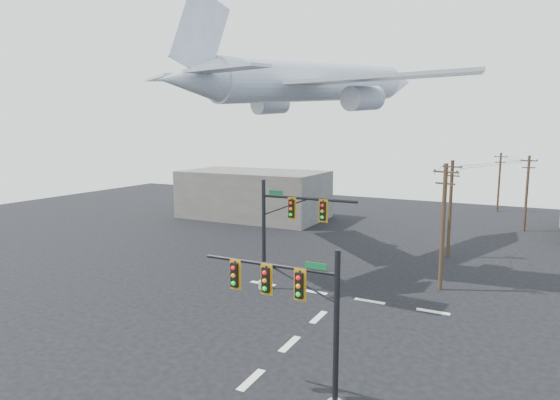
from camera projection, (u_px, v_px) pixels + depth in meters
The scene contains 11 objects.
ground at pixel (251, 380), 20.94m from camera, with size 120.00×120.00×0.00m, color black.
lane_markings at pixel (300, 334), 25.65m from camera, with size 14.00×21.20×0.01m.
signal_mast_near at pixel (300, 317), 18.53m from camera, with size 6.27×0.73×6.63m.
signal_mast_far at pixel (282, 233), 31.87m from camera, with size 7.11×0.85×7.76m.
utility_pole_a at pixel (443, 225), 32.24m from camera, with size 1.72×0.68×8.89m.
utility_pole_b at pixel (450, 207), 40.85m from camera, with size 1.69×0.63×8.58m.
utility_pole_c at pixel (527, 192), 51.68m from camera, with size 1.71×0.50×8.43m.
utility_pole_d at pixel (499, 181), 64.49m from camera, with size 1.69×0.34×8.15m.
power_lines at pixel (494, 163), 47.43m from camera, with size 7.74×37.62×0.46m.
airliner at pixel (315, 82), 39.77m from camera, with size 27.63×29.90×8.15m.
building_left at pixel (254, 194), 60.33m from camera, with size 18.00×10.00×6.00m, color #69655C.
Camera 1 is at (9.95, -16.87, 11.03)m, focal length 30.00 mm.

